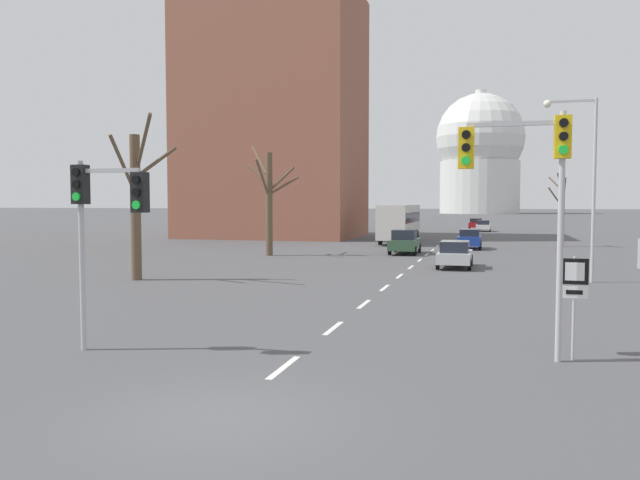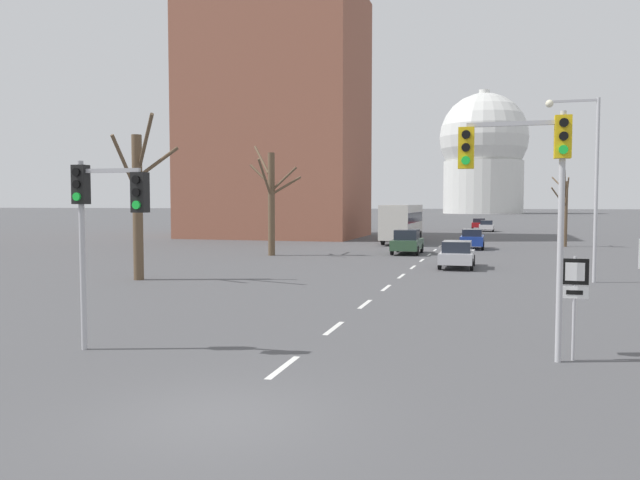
{
  "view_description": "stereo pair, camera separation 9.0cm",
  "coord_description": "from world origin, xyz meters",
  "px_view_note": "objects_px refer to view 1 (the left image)",
  "views": [
    {
      "loc": [
        4.4,
        -9.55,
        3.64
      ],
      "look_at": [
        0.23,
        5.58,
        2.71
      ],
      "focal_mm": 35.0,
      "sensor_mm": 36.0,
      "label": 1
    },
    {
      "loc": [
        4.49,
        -9.53,
        3.64
      ],
      "look_at": [
        0.23,
        5.58,
        2.71
      ],
      "focal_mm": 35.0,
      "sensor_mm": 36.0,
      "label": 2
    }
  ],
  "objects_px": {
    "city_bus": "(399,221)",
    "route_sign_post": "(574,290)",
    "sedan_near_left": "(476,224)",
    "sedan_mid_centre": "(483,226)",
    "traffic_signal_near_left": "(101,207)",
    "sedan_near_right": "(405,242)",
    "street_lamp_right": "(585,170)",
    "sedan_far_left": "(455,254)",
    "traffic_signal_near_right": "(529,172)",
    "sedan_far_right": "(470,239)"
  },
  "relations": [
    {
      "from": "sedan_near_left",
      "to": "sedan_mid_centre",
      "type": "height_order",
      "value": "sedan_near_left"
    },
    {
      "from": "sedan_far_left",
      "to": "sedan_mid_centre",
      "type": "bearing_deg",
      "value": 88.86
    },
    {
      "from": "route_sign_post",
      "to": "street_lamp_right",
      "type": "distance_m",
      "value": 16.05
    },
    {
      "from": "route_sign_post",
      "to": "sedan_near_left",
      "type": "relative_size",
      "value": 0.53
    },
    {
      "from": "traffic_signal_near_left",
      "to": "city_bus",
      "type": "xyz_separation_m",
      "value": [
        0.97,
        43.91,
        -1.49
      ]
    },
    {
      "from": "sedan_far_right",
      "to": "city_bus",
      "type": "height_order",
      "value": "city_bus"
    },
    {
      "from": "sedan_near_left",
      "to": "sedan_near_right",
      "type": "height_order",
      "value": "sedan_near_right"
    },
    {
      "from": "route_sign_post",
      "to": "sedan_near_right",
      "type": "height_order",
      "value": "route_sign_post"
    },
    {
      "from": "sedan_far_left",
      "to": "sedan_far_right",
      "type": "height_order",
      "value": "sedan_far_right"
    },
    {
      "from": "route_sign_post",
      "to": "sedan_mid_centre",
      "type": "distance_m",
      "value": 67.74
    },
    {
      "from": "traffic_signal_near_left",
      "to": "sedan_far_right",
      "type": "relative_size",
      "value": 1.16
    },
    {
      "from": "traffic_signal_near_right",
      "to": "sedan_far_right",
      "type": "relative_size",
      "value": 1.42
    },
    {
      "from": "street_lamp_right",
      "to": "traffic_signal_near_left",
      "type": "bearing_deg",
      "value": -126.84
    },
    {
      "from": "street_lamp_right",
      "to": "sedan_near_left",
      "type": "relative_size",
      "value": 1.84
    },
    {
      "from": "sedan_far_left",
      "to": "city_bus",
      "type": "height_order",
      "value": "city_bus"
    },
    {
      "from": "street_lamp_right",
      "to": "sedan_near_left",
      "type": "xyz_separation_m",
      "value": [
        -6.16,
        58.46,
        -4.37
      ]
    },
    {
      "from": "traffic_signal_near_left",
      "to": "sedan_near_left",
      "type": "distance_m",
      "value": 76.47
    },
    {
      "from": "street_lamp_right",
      "to": "sedan_far_left",
      "type": "relative_size",
      "value": 1.99
    },
    {
      "from": "sedan_far_left",
      "to": "city_bus",
      "type": "distance_m",
      "value": 22.24
    },
    {
      "from": "traffic_signal_near_right",
      "to": "sedan_mid_centre",
      "type": "xyz_separation_m",
      "value": [
        -1.83,
        67.91,
        -3.6
      ]
    },
    {
      "from": "sedan_near_right",
      "to": "sedan_far_right",
      "type": "bearing_deg",
      "value": 54.93
    },
    {
      "from": "street_lamp_right",
      "to": "sedan_near_right",
      "type": "bearing_deg",
      "value": 125.98
    },
    {
      "from": "city_bus",
      "to": "route_sign_post",
      "type": "bearing_deg",
      "value": -76.49
    },
    {
      "from": "traffic_signal_near_right",
      "to": "sedan_far_left",
      "type": "bearing_deg",
      "value": 97.63
    },
    {
      "from": "sedan_mid_centre",
      "to": "traffic_signal_near_right",
      "type": "bearing_deg",
      "value": -88.45
    },
    {
      "from": "traffic_signal_near_right",
      "to": "sedan_mid_centre",
      "type": "bearing_deg",
      "value": 91.55
    },
    {
      "from": "traffic_signal_near_left",
      "to": "sedan_near_right",
      "type": "relative_size",
      "value": 1.06
    },
    {
      "from": "street_lamp_right",
      "to": "sedan_far_right",
      "type": "xyz_separation_m",
      "value": [
        -5.73,
        20.01,
        -4.35
      ]
    },
    {
      "from": "sedan_far_right",
      "to": "sedan_far_left",
      "type": "bearing_deg",
      "value": -91.14
    },
    {
      "from": "route_sign_post",
      "to": "sedan_mid_centre",
      "type": "bearing_deg",
      "value": 92.45
    },
    {
      "from": "traffic_signal_near_right",
      "to": "sedan_near_left",
      "type": "bearing_deg",
      "value": 92.24
    },
    {
      "from": "traffic_signal_near_left",
      "to": "street_lamp_right",
      "type": "xyz_separation_m",
      "value": [
        13.21,
        17.63,
        1.63
      ]
    },
    {
      "from": "sedan_near_left",
      "to": "sedan_mid_centre",
      "type": "distance_m",
      "value": 6.38
    },
    {
      "from": "traffic_signal_near_left",
      "to": "sedan_far_left",
      "type": "xyz_separation_m",
      "value": [
        7.18,
        22.59,
        -2.76
      ]
    },
    {
      "from": "traffic_signal_near_right",
      "to": "city_bus",
      "type": "relative_size",
      "value": 0.53
    },
    {
      "from": "traffic_signal_near_right",
      "to": "sedan_near_right",
      "type": "bearing_deg",
      "value": 102.94
    },
    {
      "from": "traffic_signal_near_left",
      "to": "sedan_mid_centre",
      "type": "height_order",
      "value": "traffic_signal_near_left"
    },
    {
      "from": "sedan_near_right",
      "to": "sedan_mid_centre",
      "type": "height_order",
      "value": "sedan_near_right"
    },
    {
      "from": "sedan_near_right",
      "to": "sedan_far_left",
      "type": "relative_size",
      "value": 1.05
    },
    {
      "from": "route_sign_post",
      "to": "sedan_far_right",
      "type": "height_order",
      "value": "route_sign_post"
    },
    {
      "from": "traffic_signal_near_right",
      "to": "sedan_far_right",
      "type": "height_order",
      "value": "traffic_signal_near_right"
    },
    {
      "from": "route_sign_post",
      "to": "street_lamp_right",
      "type": "xyz_separation_m",
      "value": [
        2.2,
        15.5,
        3.52
      ]
    },
    {
      "from": "city_bus",
      "to": "sedan_far_right",
      "type": "bearing_deg",
      "value": -43.94
    },
    {
      "from": "sedan_near_right",
      "to": "city_bus",
      "type": "distance_m",
      "value": 12.67
    },
    {
      "from": "sedan_mid_centre",
      "to": "street_lamp_right",
      "type": "bearing_deg",
      "value": -84.43
    },
    {
      "from": "street_lamp_right",
      "to": "city_bus",
      "type": "distance_m",
      "value": 29.15
    },
    {
      "from": "route_sign_post",
      "to": "sedan_far_left",
      "type": "bearing_deg",
      "value": 100.61
    },
    {
      "from": "sedan_near_right",
      "to": "city_bus",
      "type": "xyz_separation_m",
      "value": [
        -2.18,
        12.42,
        1.17
      ]
    },
    {
      "from": "sedan_near_right",
      "to": "city_bus",
      "type": "relative_size",
      "value": 0.41
    },
    {
      "from": "sedan_far_left",
      "to": "sedan_far_right",
      "type": "distance_m",
      "value": 15.06
    }
  ]
}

